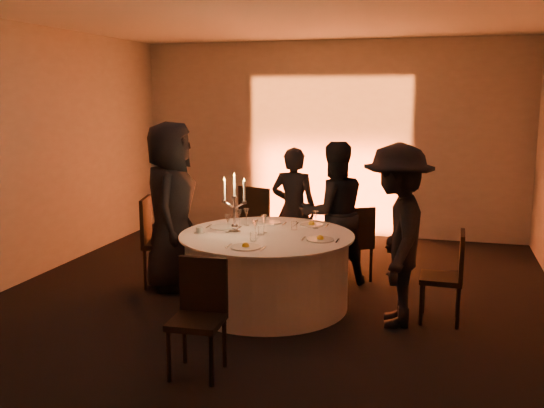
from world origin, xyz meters
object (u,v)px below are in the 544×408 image
(coffee_cup, at_px, (199,230))
(candelabra, at_px, (235,212))
(banquet_table, at_px, (267,270))
(chair_back_right, at_px, (355,239))
(guest_left, at_px, (171,206))
(guest_back_right, at_px, (334,213))
(chair_front, at_px, (200,309))
(guest_right, at_px, (397,235))
(chair_left, at_px, (157,236))
(chair_right, at_px, (449,272))
(chair_back_left, at_px, (259,221))
(guest_back_left, at_px, (294,210))

(coffee_cup, bearing_deg, candelabra, 17.84)
(banquet_table, xyz_separation_m, chair_back_right, (0.76, 1.11, 0.12))
(guest_left, relative_size, guest_back_right, 1.14)
(chair_front, xyz_separation_m, candelabra, (-0.24, 1.55, 0.48))
(guest_left, bearing_deg, chair_front, -163.68)
(guest_left, distance_m, guest_back_right, 1.86)
(guest_left, height_order, guest_back_right, guest_left)
(guest_back_right, xyz_separation_m, guest_right, (0.80, -1.10, 0.04))
(guest_left, height_order, coffee_cup, guest_left)
(chair_left, distance_m, chair_right, 3.25)
(chair_back_left, height_order, guest_right, guest_right)
(guest_left, bearing_deg, chair_left, 68.77)
(guest_right, bearing_deg, guest_back_left, -142.80)
(chair_back_left, xyz_separation_m, guest_left, (-0.72, -1.08, 0.35))
(chair_left, bearing_deg, guest_back_left, -69.61)
(guest_left, height_order, candelabra, guest_left)
(guest_back_left, height_order, guest_back_right, guest_back_right)
(guest_back_right, bearing_deg, chair_front, 47.92)
(guest_left, distance_m, candelabra, 0.94)
(chair_left, relative_size, candelabra, 1.63)
(banquet_table, xyz_separation_m, chair_back_left, (-0.50, 1.39, 0.21))
(chair_front, xyz_separation_m, guest_back_left, (0.06, 2.90, 0.27))
(guest_back_left, bearing_deg, coffee_cup, 67.40)
(chair_right, xyz_separation_m, coffee_cup, (-2.50, -0.18, 0.30))
(chair_back_left, relative_size, coffee_cup, 9.53)
(chair_back_right, distance_m, guest_left, 2.18)
(banquet_table, bearing_deg, chair_right, 1.14)
(guest_back_right, bearing_deg, guest_back_left, -60.01)
(coffee_cup, bearing_deg, guest_back_right, 42.73)
(guest_back_left, xyz_separation_m, guest_back_right, (0.56, -0.34, 0.05))
(banquet_table, height_order, chair_back_left, chair_back_left)
(chair_back_left, height_order, chair_front, chair_back_left)
(guest_back_left, distance_m, guest_right, 1.98)
(chair_left, height_order, guest_back_right, guest_back_right)
(chair_back_right, relative_size, guest_right, 0.52)
(chair_front, distance_m, guest_back_right, 2.65)
(chair_back_right, distance_m, coffee_cup, 1.94)
(chair_left, distance_m, chair_back_left, 1.40)
(chair_front, bearing_deg, banquet_table, 83.44)
(guest_right, height_order, candelabra, guest_right)
(chair_front, xyz_separation_m, coffee_cup, (-0.59, 1.44, 0.29))
(chair_back_right, height_order, coffee_cup, chair_back_right)
(guest_left, bearing_deg, chair_right, -109.32)
(chair_back_right, bearing_deg, chair_right, 102.93)
(chair_left, bearing_deg, chair_right, -110.14)
(chair_back_right, xyz_separation_m, guest_right, (0.56, -1.24, 0.37))
(chair_front, relative_size, candelabra, 1.44)
(banquet_table, xyz_separation_m, chair_left, (-1.41, 0.33, 0.20))
(chair_back_left, bearing_deg, chair_left, 66.79)
(chair_right, bearing_deg, chair_front, -48.45)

